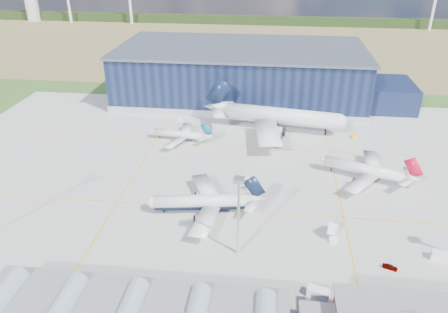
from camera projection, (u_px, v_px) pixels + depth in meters
ground at (216, 192)px, 143.58m from camera, size 600.00×600.00×0.00m
apron at (220, 177)px, 152.41m from camera, size 220.00×160.00×0.08m
farmland at (254, 44)px, 338.13m from camera, size 600.00×220.00×0.01m
treeline at (259, 20)px, 407.06m from camera, size 600.00×8.00×8.00m
hangar at (246, 75)px, 221.84m from camera, size 145.00×62.00×26.10m
light_mast_center at (238, 204)px, 108.97m from camera, size 2.60×2.60×23.00m
airliner_navy at (201, 195)px, 130.55m from camera, size 41.58×40.92×11.91m
airliner_red at (364, 164)px, 148.90m from camera, size 44.97×44.53×11.42m
airliner_widebody at (280, 108)px, 184.33m from camera, size 71.65×70.52×20.43m
airliner_regional at (179, 131)px, 177.25m from camera, size 30.27×29.76×8.84m
gse_tug_a at (157, 200)px, 137.45m from camera, size 4.26×4.66×1.66m
gse_tug_b at (222, 295)px, 101.80m from camera, size 2.77×3.13×1.13m
gse_van_a at (318, 293)px, 101.62m from camera, size 5.55×3.59×2.24m
gse_van_b at (251, 183)px, 146.72m from camera, size 4.85×4.42×2.08m
gse_tug_c at (354, 136)px, 181.29m from camera, size 1.95×3.11×1.36m
gse_cart_b at (180, 120)px, 197.12m from camera, size 3.20×2.73×1.17m
gse_van_c at (442, 256)px, 112.98m from camera, size 5.43×3.63×2.39m
airstair at (333, 231)px, 121.90m from camera, size 3.66×5.57×3.31m
car_a at (390, 267)px, 110.24m from camera, size 4.03×2.70×1.27m
car_b at (172, 297)px, 101.26m from camera, size 3.41×1.22×1.12m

